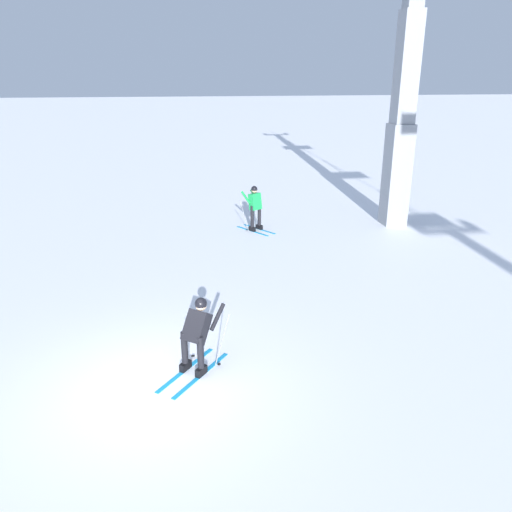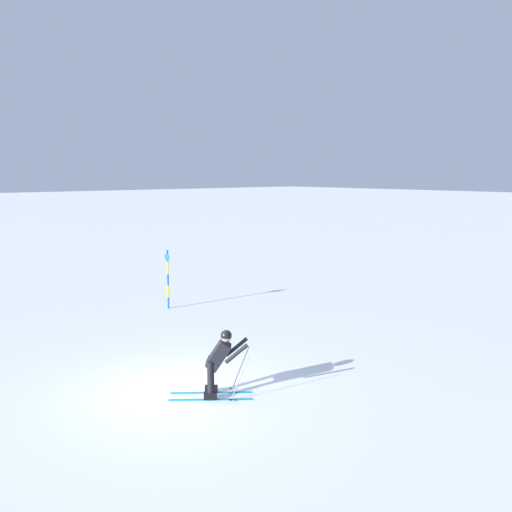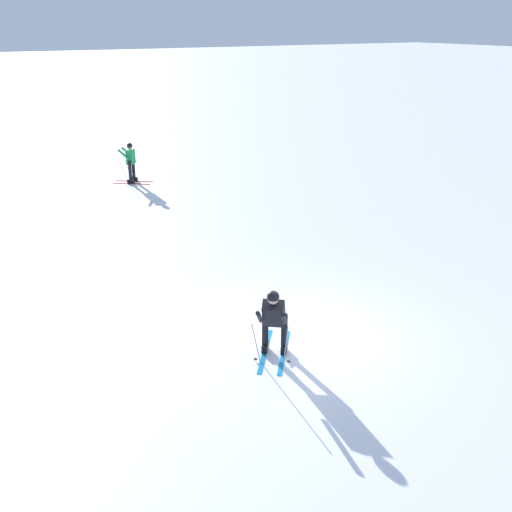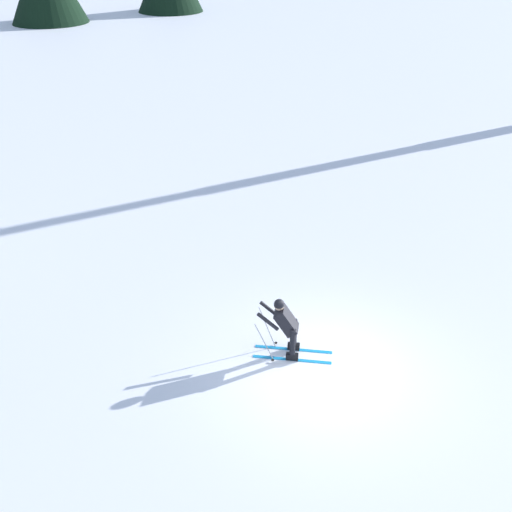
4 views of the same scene
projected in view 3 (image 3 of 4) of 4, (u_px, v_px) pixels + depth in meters
name	position (u px, v px, depth m)	size (l,w,h in m)	color
ground_plane	(295.00, 334.00, 13.25)	(260.00, 260.00, 0.00)	white
skier_carving_main	(274.00, 317.00, 12.09)	(1.72, 1.55, 1.62)	#198CCC
skier_distant_uphill	(131.00, 160.00, 25.22)	(1.37, 1.55, 1.65)	red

